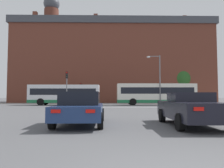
# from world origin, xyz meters

# --- Properties ---
(stop_line_strip) EXTENTS (9.49, 0.30, 0.01)m
(stop_line_strip) POSITION_xyz_m (0.00, 21.99, 0.00)
(stop_line_strip) COLOR silver
(stop_line_strip) RESTS_ON ground_plane
(far_pavement) EXTENTS (70.54, 2.50, 0.01)m
(far_pavement) POSITION_xyz_m (0.00, 37.51, 0.01)
(far_pavement) COLOR gray
(far_pavement) RESTS_ON ground_plane
(brick_civic_building) EXTENTS (42.54, 15.17, 24.85)m
(brick_civic_building) POSITION_xyz_m (-0.22, 47.18, 8.90)
(brick_civic_building) COLOR brown
(brick_civic_building) RESTS_ON ground_plane
(car_saloon_left) EXTENTS (2.07, 4.54, 1.44)m
(car_saloon_left) POSITION_xyz_m (-2.32, 6.68, 0.73)
(car_saloon_left) COLOR navy
(car_saloon_left) RESTS_ON ground_plane
(car_roadster_right) EXTENTS (2.13, 4.69, 1.41)m
(car_roadster_right) POSITION_xyz_m (2.41, 6.19, 0.72)
(car_roadster_right) COLOR black
(car_roadster_right) RESTS_ON ground_plane
(bus_crossing_lead) EXTENTS (11.26, 2.69, 3.09)m
(bus_crossing_lead) POSITION_xyz_m (5.84, 28.67, 1.66)
(bus_crossing_lead) COLOR silver
(bus_crossing_lead) RESTS_ON ground_plane
(bus_crossing_trailing) EXTENTS (10.05, 2.77, 2.92)m
(bus_crossing_trailing) POSITION_xyz_m (-7.44, 28.89, 1.56)
(bus_crossing_trailing) COLOR silver
(bus_crossing_trailing) RESTS_ON ground_plane
(traffic_light_far_left) EXTENTS (0.26, 0.31, 3.77)m
(traffic_light_far_left) POSITION_xyz_m (-6.12, 36.99, 2.56)
(traffic_light_far_left) COLOR slate
(traffic_light_far_left) RESTS_ON ground_plane
(traffic_light_near_left) EXTENTS (0.26, 0.31, 4.18)m
(traffic_light_near_left) POSITION_xyz_m (-5.95, 22.50, 2.81)
(traffic_light_near_left) COLOR slate
(traffic_light_near_left) RESTS_ON ground_plane
(street_lamp_junction) EXTENTS (1.94, 0.36, 7.07)m
(street_lamp_junction) POSITION_xyz_m (5.84, 27.34, 4.31)
(street_lamp_junction) COLOR slate
(street_lamp_junction) RESTS_ON ground_plane
(pedestrian_waiting) EXTENTS (0.29, 0.43, 1.63)m
(pedestrian_waiting) POSITION_xyz_m (1.99, 37.34, 0.95)
(pedestrian_waiting) COLOR brown
(pedestrian_waiting) RESTS_ON ground_plane
(pedestrian_walking_east) EXTENTS (0.44, 0.44, 1.72)m
(pedestrian_walking_east) POSITION_xyz_m (-10.26, 38.02, 1.01)
(pedestrian_walking_east) COLOR brown
(pedestrian_walking_east) RESTS_ON ground_plane
(pedestrian_walking_west) EXTENTS (0.41, 0.45, 1.66)m
(pedestrian_walking_west) POSITION_xyz_m (2.74, 37.55, 0.97)
(pedestrian_walking_west) COLOR brown
(pedestrian_walking_west) RESTS_ON ground_plane
(tree_by_building) EXTENTS (4.71, 4.71, 7.34)m
(tree_by_building) POSITION_xyz_m (13.93, 41.79, 4.86)
(tree_by_building) COLOR #4C3823
(tree_by_building) RESTS_ON ground_plane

